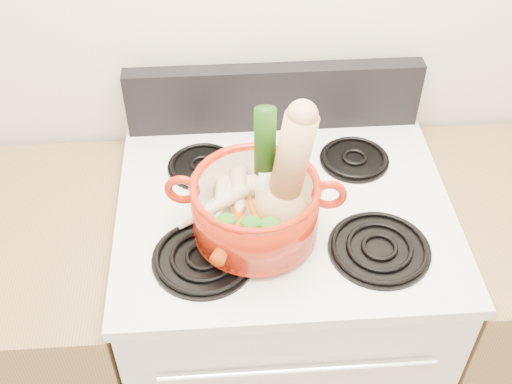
{
  "coord_description": "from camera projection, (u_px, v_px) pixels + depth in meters",
  "views": [
    {
      "loc": [
        -0.14,
        0.34,
        2.0
      ],
      "look_at": [
        -0.08,
        1.29,
        1.1
      ],
      "focal_mm": 45.0,
      "sensor_mm": 36.0,
      "label": 1
    }
  ],
  "objects": [
    {
      "name": "oven_handle",
      "position": [
        298.0,
        371.0,
        1.37
      ],
      "size": [
        0.6,
        0.02,
        0.02
      ],
      "primitive_type": "cylinder",
      "rotation": [
        0.0,
        1.57,
        0.0
      ],
      "color": "silver",
      "rests_on": "stove_body"
    },
    {
      "name": "dutch_oven",
      "position": [
        255.0,
        208.0,
        1.37
      ],
      "size": [
        0.3,
        0.3,
        0.13
      ],
      "primitive_type": "cylinder",
      "rotation": [
        0.0,
        0.0,
        -0.12
      ],
      "color": "#AB1E0A",
      "rests_on": "burner_front_left"
    },
    {
      "name": "cooktop",
      "position": [
        284.0,
        208.0,
        1.51
      ],
      "size": [
        0.78,
        0.67,
        0.03
      ],
      "primitive_type": "cube",
      "color": "silver",
      "rests_on": "stove_body"
    },
    {
      "name": "carrot_2",
      "position": [
        257.0,
        220.0,
        1.35
      ],
      "size": [
        0.07,
        0.17,
        0.05
      ],
      "primitive_type": "cone",
      "rotation": [
        1.66,
        0.0,
        0.23
      ],
      "color": "#DA5C0A",
      "rests_on": "dutch_oven"
    },
    {
      "name": "burner_back_left",
      "position": [
        203.0,
        165.0,
        1.59
      ],
      "size": [
        0.17,
        0.17,
        0.02
      ],
      "primitive_type": "cylinder",
      "color": "black",
      "rests_on": "cooktop"
    },
    {
      "name": "control_backsplash",
      "position": [
        274.0,
        97.0,
        1.66
      ],
      "size": [
        0.76,
        0.05,
        0.18
      ],
      "primitive_type": "cube",
      "color": "black",
      "rests_on": "cooktop"
    },
    {
      "name": "parsnip_0",
      "position": [
        233.0,
        197.0,
        1.41
      ],
      "size": [
        0.09,
        0.24,
        0.07
      ],
      "primitive_type": "cone",
      "rotation": [
        1.66,
        0.0,
        0.19
      ],
      "color": "beige",
      "rests_on": "dutch_oven"
    },
    {
      "name": "burner_back_right",
      "position": [
        354.0,
        158.0,
        1.6
      ],
      "size": [
        0.17,
        0.17,
        0.02
      ],
      "primitive_type": "cylinder",
      "color": "black",
      "rests_on": "cooktop"
    },
    {
      "name": "stove_body",
      "position": [
        279.0,
        325.0,
        1.84
      ],
      "size": [
        0.76,
        0.65,
        0.92
      ],
      "primitive_type": "cube",
      "color": "silver",
      "rests_on": "floor"
    },
    {
      "name": "burner_front_right",
      "position": [
        379.0,
        248.0,
        1.39
      ],
      "size": [
        0.22,
        0.22,
        0.02
      ],
      "primitive_type": "cylinder",
      "color": "black",
      "rests_on": "cooktop"
    },
    {
      "name": "parsnip_1",
      "position": [
        219.0,
        205.0,
        1.39
      ],
      "size": [
        0.07,
        0.19,
        0.05
      ],
      "primitive_type": "cone",
      "rotation": [
        1.66,
        0.0,
        -0.17
      ],
      "color": "beige",
      "rests_on": "dutch_oven"
    },
    {
      "name": "ginger",
      "position": [
        253.0,
        185.0,
        1.45
      ],
      "size": [
        0.08,
        0.06,
        0.04
      ],
      "primitive_type": "ellipsoid",
      "rotation": [
        0.0,
        0.0,
        -0.05
      ],
      "color": "#D6BE84",
      "rests_on": "dutch_oven"
    },
    {
      "name": "pot_handle_left",
      "position": [
        182.0,
        190.0,
        1.34
      ],
      "size": [
        0.08,
        0.03,
        0.08
      ],
      "primitive_type": "torus",
      "rotation": [
        1.57,
        0.0,
        -0.12
      ],
      "color": "#AB1E0A",
      "rests_on": "dutch_oven"
    },
    {
      "name": "parsnip_3",
      "position": [
        213.0,
        207.0,
        1.37
      ],
      "size": [
        0.17,
        0.12,
        0.05
      ],
      "primitive_type": "cone",
      "rotation": [
        1.66,
        0.0,
        -1.04
      ],
      "color": "beige",
      "rests_on": "dutch_oven"
    },
    {
      "name": "carrot_1",
      "position": [
        231.0,
        235.0,
        1.33
      ],
      "size": [
        0.09,
        0.16,
        0.05
      ],
      "primitive_type": "cone",
      "rotation": [
        1.66,
        0.0,
        -0.42
      ],
      "color": "#BC4E09",
      "rests_on": "dutch_oven"
    },
    {
      "name": "pot_handle_right",
      "position": [
        329.0,
        195.0,
        1.33
      ],
      "size": [
        0.08,
        0.03,
        0.08
      ],
      "primitive_type": "torus",
      "rotation": [
        1.57,
        0.0,
        -0.12
      ],
      "color": "#AB1E0A",
      "rests_on": "dutch_oven"
    },
    {
      "name": "carrot_0",
      "position": [
        241.0,
        223.0,
        1.36
      ],
      "size": [
        0.07,
        0.17,
        0.05
      ],
      "primitive_type": "cone",
      "rotation": [
        1.66,
        0.0,
        0.21
      ],
      "color": "#CD4E0A",
      "rests_on": "dutch_oven"
    },
    {
      "name": "burner_front_left",
      "position": [
        204.0,
        257.0,
        1.37
      ],
      "size": [
        0.22,
        0.22,
        0.02
      ],
      "primitive_type": "cylinder",
      "color": "black",
      "rests_on": "cooktop"
    },
    {
      "name": "squash",
      "position": [
        282.0,
        172.0,
        1.29
      ],
      "size": [
        0.18,
        0.15,
        0.3
      ],
      "primitive_type": null,
      "rotation": [
        0.0,
        0.14,
        -0.18
      ],
      "color": "tan",
      "rests_on": "dutch_oven"
    },
    {
      "name": "leek",
      "position": [
        265.0,
        164.0,
        1.31
      ],
      "size": [
        0.05,
        0.06,
        0.29
      ],
      "primitive_type": "cylinder",
      "rotation": [
        -0.05,
        0.0,
        -0.03
      ],
      "color": "silver",
      "rests_on": "dutch_oven"
    },
    {
      "name": "parsnip_2",
      "position": [
        239.0,
        202.0,
        1.39
      ],
      "size": [
        0.05,
        0.21,
        0.06
      ],
      "primitive_type": "cone",
      "rotation": [
        1.66,
        0.0,
        -0.02
      ],
      "color": "beige",
      "rests_on": "dutch_oven"
    }
  ]
}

